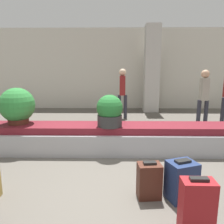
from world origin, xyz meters
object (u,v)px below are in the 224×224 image
Objects in this scene: pillar at (152,69)px; suitcase_2 at (149,180)px; potted_plant_0 at (110,111)px; suitcase_1 at (181,180)px; traveler_2 at (204,94)px; traveler_0 at (122,89)px; potted_plant_1 at (17,106)px; suitcase_4 at (197,208)px.

suitcase_2 is (-0.93, -5.82, -1.37)m from pillar.
suitcase_2 is 0.79× the size of potted_plant_0.
traveler_2 reaches higher than suitcase_1.
potted_plant_1 is at bearing 146.33° from traveler_0.
pillar is 5.35m from potted_plant_1.
suitcase_1 is 0.73× the size of potted_plant_1.
traveler_2 is (1.08, -2.33, -0.66)m from pillar.
potted_plant_1 is at bearing -128.17° from pillar.
pillar is 5.35× the size of potted_plant_0.
suitcase_1 is 4.69m from traveler_0.
traveler_2 is (2.54, 2.00, 0.12)m from potted_plant_0.
suitcase_1 is at bearing 87.04° from suitcase_4.
potted_plant_0 is (-0.89, 2.14, 0.53)m from suitcase_4.
traveler_2 is (4.35, 1.84, 0.05)m from potted_plant_1.
suitcase_1 is 1.09× the size of suitcase_2.
traveler_0 is at bearing 53.51° from potted_plant_1.
traveler_2 is (2.20, -1.07, -0.02)m from traveler_0.
pillar is 2.02× the size of traveler_2.
pillar is 4.49× the size of potted_plant_1.
potted_plant_0 is (-1.46, -4.34, -0.78)m from pillar.
traveler_0 is (2.15, 2.91, 0.07)m from potted_plant_1.
suitcase_2 is (-0.39, 0.03, -0.02)m from suitcase_1.
pillar is 1.81m from traveler_0.
suitcase_2 is 1.69m from potted_plant_0.
suitcase_2 is at bearing -174.70° from traveler_0.
pillar is 1.98× the size of traveler_0.
pillar is 4.64m from potted_plant_0.
traveler_0 is 2.45m from traveler_2.
pillar is 6.74× the size of suitcase_2.
pillar reaches higher than traveler_0.
pillar reaches higher than potted_plant_0.
potted_plant_1 is at bearing 174.78° from potted_plant_0.
traveler_2 is at bearing 54.60° from suitcase_2.
suitcase_1 is 3.28m from potted_plant_1.
pillar is 2.65m from traveler_2.
suitcase_2 is 0.67× the size of potted_plant_1.
potted_plant_1 reaches higher than suitcase_4.
potted_plant_1 is 0.45× the size of traveler_2.
suitcase_4 is at bearing -40.50° from potted_plant_1.
suitcase_2 is 4.62m from traveler_0.
suitcase_4 is at bearing -95.09° from pillar.
pillar reaches higher than suitcase_4.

